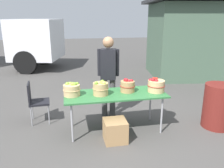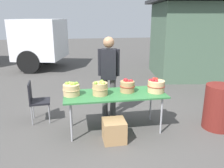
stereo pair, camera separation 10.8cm
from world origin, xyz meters
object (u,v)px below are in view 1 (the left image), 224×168
Objects in this scene: apple_basket_green_0 at (72,90)px; trash_barrel at (218,106)px; produce_crate at (115,131)px; apple_basket_red_1 at (156,85)px; market_table at (115,96)px; apple_basket_green_1 at (101,88)px; vendor_adult at (108,71)px; apple_basket_red_0 at (128,86)px; folding_chair at (36,99)px.

trash_barrel is at bearing -6.45° from apple_basket_green_0.
apple_basket_red_1 is at bearing 22.81° from produce_crate.
market_table reaches higher than produce_crate.
apple_basket_green_1 reaches higher than apple_basket_red_1.
apple_basket_green_0 reaches higher than trash_barrel.
apple_basket_green_1 is 2.37m from trash_barrel.
market_table is 6.39× the size of apple_basket_green_1.
vendor_adult is 1.38m from produce_crate.
apple_basket_red_0 is at bearing 53.87° from produce_crate.
apple_basket_red_0 is at bearing 0.69° from apple_basket_green_0.
apple_basket_green_0 is 1.04m from vendor_adult.
folding_chair is (-0.73, 0.60, -0.36)m from apple_basket_green_0.
apple_basket_red_1 reaches higher than folding_chair.
apple_basket_green_1 reaches higher than trash_barrel.
market_table is 2.16× the size of trash_barrel.
produce_crate is at bearing -32.70° from apple_basket_green_0.
apple_basket_green_1 is 0.78m from vendor_adult.
produce_crate is at bearing 100.40° from vendor_adult.
apple_basket_green_1 is 1.47m from folding_chair.
trash_barrel is 2.14m from produce_crate.
vendor_adult reaches higher than apple_basket_red_1.
market_table is 6.52× the size of apple_basket_red_0.
folding_chair is 0.98× the size of trash_barrel.
folding_chair is at bearing 151.65° from apple_basket_green_1.
apple_basket_green_0 reaches higher than market_table.
apple_basket_red_1 is 1.17m from produce_crate.
vendor_adult reaches higher than apple_basket_red_0.
trash_barrel is at bearing 3.70° from produce_crate.
apple_basket_red_1 reaches higher than apple_basket_red_0.
market_table is 5.97× the size of apple_basket_green_0.
vendor_adult is (-0.00, 0.69, 0.32)m from market_table.
apple_basket_green_1 is 0.88× the size of apple_basket_red_1.
folding_chair is (-1.25, 0.68, -0.37)m from apple_basket_green_1.
apple_basket_red_1 is at bearing -10.73° from apple_basket_red_0.
trash_barrel is (2.31, -0.25, -0.44)m from apple_basket_green_1.
trash_barrel is (1.24, -0.23, -0.43)m from apple_basket_red_1.
apple_basket_green_0 is 0.81× the size of produce_crate.
apple_basket_green_0 is 1.07× the size of apple_basket_green_1.
apple_basket_red_0 is 0.17× the size of vendor_adult.
apple_basket_red_1 reaches higher than trash_barrel.
market_table is at bearing 5.06° from apple_basket_green_1.
apple_basket_green_0 reaches higher than produce_crate.
apple_basket_red_0 is at bearing 127.14° from vendor_adult.
apple_basket_green_1 is 0.34× the size of trash_barrel.
apple_basket_red_0 is at bearing 169.27° from apple_basket_red_1.
folding_chair is at bearing 143.75° from produce_crate.
apple_basket_green_1 is (-0.28, -0.02, 0.17)m from market_table.
apple_basket_green_1 reaches higher than produce_crate.
produce_crate is at bearing -157.19° from apple_basket_red_1.
trash_barrel is (3.57, -0.92, -0.07)m from folding_chair.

